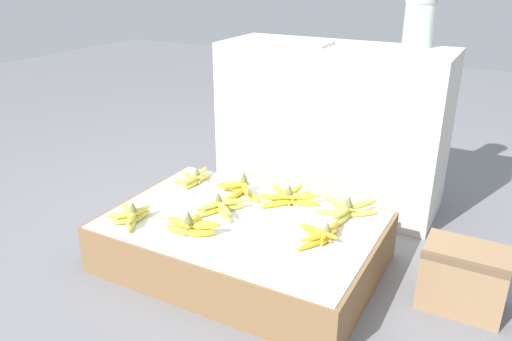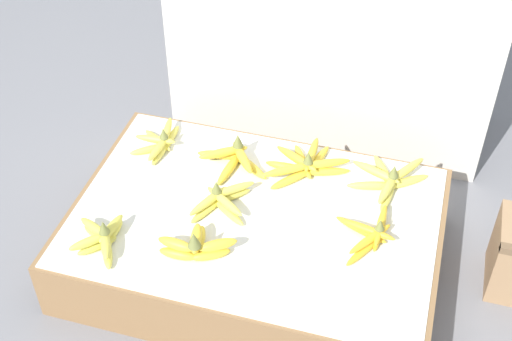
{
  "view_description": "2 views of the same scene",
  "coord_description": "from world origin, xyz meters",
  "px_view_note": "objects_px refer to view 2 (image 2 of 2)",
  "views": [
    {
      "loc": [
        0.91,
        -1.56,
        1.18
      ],
      "look_at": [
        -0.01,
        0.14,
        0.37
      ],
      "focal_mm": 35.0,
      "sensor_mm": 36.0,
      "label": 1
    },
    {
      "loc": [
        0.41,
        -1.43,
        1.72
      ],
      "look_at": [
        -0.0,
        0.01,
        0.38
      ],
      "focal_mm": 50.0,
      "sensor_mm": 36.0,
      "label": 2
    }
  ],
  "objects_px": {
    "banana_bunch_front_midleft": "(196,245)",
    "banana_bunch_back_midright": "(305,165)",
    "banana_bunch_back_midleft": "(234,158)",
    "banana_bunch_back_left": "(160,142)",
    "banana_bunch_middle_right": "(371,233)",
    "banana_bunch_middle_midleft": "(221,200)",
    "banana_bunch_back_right": "(389,180)",
    "banana_bunch_front_left": "(102,238)"
  },
  "relations": [
    {
      "from": "banana_bunch_front_midleft",
      "to": "banana_bunch_back_right",
      "type": "height_order",
      "value": "banana_bunch_front_midleft"
    },
    {
      "from": "banana_bunch_front_left",
      "to": "banana_bunch_middle_right",
      "type": "bearing_deg",
      "value": 17.8
    },
    {
      "from": "banana_bunch_front_left",
      "to": "banana_bunch_front_midleft",
      "type": "distance_m",
      "value": 0.27
    },
    {
      "from": "banana_bunch_front_midleft",
      "to": "banana_bunch_middle_right",
      "type": "height_order",
      "value": "banana_bunch_front_midleft"
    },
    {
      "from": "banana_bunch_front_left",
      "to": "banana_bunch_middle_midleft",
      "type": "distance_m",
      "value": 0.36
    },
    {
      "from": "banana_bunch_middle_midleft",
      "to": "banana_bunch_back_midright",
      "type": "xyz_separation_m",
      "value": [
        0.21,
        0.23,
        -0.0
      ]
    },
    {
      "from": "banana_bunch_front_midleft",
      "to": "banana_bunch_back_left",
      "type": "xyz_separation_m",
      "value": [
        -0.27,
        0.41,
        -0.01
      ]
    },
    {
      "from": "banana_bunch_back_midleft",
      "to": "banana_bunch_back_left",
      "type": "bearing_deg",
      "value": 176.14
    },
    {
      "from": "banana_bunch_front_left",
      "to": "banana_bunch_middle_midleft",
      "type": "bearing_deg",
      "value": 41.0
    },
    {
      "from": "banana_bunch_back_midright",
      "to": "banana_bunch_back_right",
      "type": "height_order",
      "value": "same"
    },
    {
      "from": "banana_bunch_middle_midleft",
      "to": "banana_bunch_middle_right",
      "type": "bearing_deg",
      "value": -0.61
    },
    {
      "from": "banana_bunch_middle_right",
      "to": "banana_bunch_back_midright",
      "type": "distance_m",
      "value": 0.34
    },
    {
      "from": "banana_bunch_back_midright",
      "to": "banana_bunch_middle_right",
      "type": "bearing_deg",
      "value": -43.23
    },
    {
      "from": "banana_bunch_middle_right",
      "to": "banana_bunch_back_midleft",
      "type": "bearing_deg",
      "value": 157.43
    },
    {
      "from": "banana_bunch_front_midleft",
      "to": "banana_bunch_back_midright",
      "type": "xyz_separation_m",
      "value": [
        0.21,
        0.42,
        -0.01
      ]
    },
    {
      "from": "banana_bunch_middle_midleft",
      "to": "banana_bunch_back_midright",
      "type": "bearing_deg",
      "value": 47.94
    },
    {
      "from": "banana_bunch_back_left",
      "to": "banana_bunch_back_midleft",
      "type": "relative_size",
      "value": 0.89
    },
    {
      "from": "banana_bunch_back_left",
      "to": "banana_bunch_front_left",
      "type": "bearing_deg",
      "value": -89.58
    },
    {
      "from": "banana_bunch_front_left",
      "to": "banana_bunch_back_left",
      "type": "bearing_deg",
      "value": 90.42
    },
    {
      "from": "banana_bunch_middle_midleft",
      "to": "banana_bunch_back_left",
      "type": "xyz_separation_m",
      "value": [
        -0.28,
        0.21,
        -0.0
      ]
    },
    {
      "from": "banana_bunch_back_midright",
      "to": "banana_bunch_front_left",
      "type": "bearing_deg",
      "value": -135.82
    },
    {
      "from": "banana_bunch_back_left",
      "to": "banana_bunch_middle_right",
      "type": "bearing_deg",
      "value": -16.32
    },
    {
      "from": "banana_bunch_front_midleft",
      "to": "banana_bunch_back_midleft",
      "type": "bearing_deg",
      "value": 91.93
    },
    {
      "from": "banana_bunch_back_left",
      "to": "banana_bunch_back_midright",
      "type": "height_order",
      "value": "banana_bunch_back_midright"
    },
    {
      "from": "banana_bunch_front_left",
      "to": "banana_bunch_back_left",
      "type": "xyz_separation_m",
      "value": [
        -0.0,
        0.45,
        -0.0
      ]
    },
    {
      "from": "banana_bunch_middle_right",
      "to": "banana_bunch_back_midleft",
      "type": "height_order",
      "value": "banana_bunch_back_midleft"
    },
    {
      "from": "banana_bunch_middle_right",
      "to": "banana_bunch_middle_midleft",
      "type": "bearing_deg",
      "value": 179.39
    },
    {
      "from": "banana_bunch_front_midleft",
      "to": "banana_bunch_back_midright",
      "type": "distance_m",
      "value": 0.47
    },
    {
      "from": "banana_bunch_middle_right",
      "to": "banana_bunch_back_left",
      "type": "height_order",
      "value": "banana_bunch_back_left"
    },
    {
      "from": "banana_bunch_back_right",
      "to": "banana_bunch_front_midleft",
      "type": "bearing_deg",
      "value": -138.07
    },
    {
      "from": "banana_bunch_middle_midleft",
      "to": "banana_bunch_back_right",
      "type": "relative_size",
      "value": 0.8
    },
    {
      "from": "banana_bunch_middle_right",
      "to": "banana_bunch_back_right",
      "type": "relative_size",
      "value": 0.95
    },
    {
      "from": "banana_bunch_front_midleft",
      "to": "banana_bunch_middle_right",
      "type": "bearing_deg",
      "value": 22.68
    },
    {
      "from": "banana_bunch_middle_midleft",
      "to": "banana_bunch_middle_right",
      "type": "xyz_separation_m",
      "value": [
        0.45,
        -0.0,
        -0.0
      ]
    },
    {
      "from": "banana_bunch_back_right",
      "to": "banana_bunch_back_left",
      "type": "bearing_deg",
      "value": -178.32
    },
    {
      "from": "banana_bunch_back_midright",
      "to": "banana_bunch_back_midleft",
      "type": "bearing_deg",
      "value": -170.88
    },
    {
      "from": "banana_bunch_front_midleft",
      "to": "banana_bunch_back_midleft",
      "type": "distance_m",
      "value": 0.39
    },
    {
      "from": "banana_bunch_front_midleft",
      "to": "banana_bunch_back_right",
      "type": "xyz_separation_m",
      "value": [
        0.48,
        0.43,
        -0.01
      ]
    },
    {
      "from": "banana_bunch_front_left",
      "to": "banana_bunch_back_left",
      "type": "height_order",
      "value": "banana_bunch_front_left"
    },
    {
      "from": "banana_bunch_front_left",
      "to": "banana_bunch_back_midright",
      "type": "relative_size",
      "value": 0.69
    },
    {
      "from": "banana_bunch_middle_midleft",
      "to": "banana_bunch_back_midleft",
      "type": "height_order",
      "value": "banana_bunch_back_midleft"
    },
    {
      "from": "banana_bunch_front_midleft",
      "to": "banana_bunch_back_midright",
      "type": "height_order",
      "value": "banana_bunch_front_midleft"
    }
  ]
}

